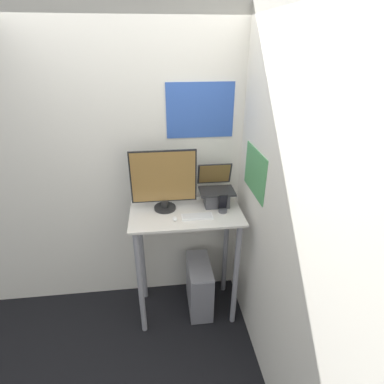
{
  "coord_description": "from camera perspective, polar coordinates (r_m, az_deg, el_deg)",
  "views": [
    {
      "loc": [
        -0.2,
        -1.85,
        2.32
      ],
      "look_at": [
        0.05,
        0.26,
        1.26
      ],
      "focal_mm": 28.0,
      "sensor_mm": 36.0,
      "label": 1
    }
  ],
  "objects": [
    {
      "name": "ground_plane",
      "position": [
        2.97,
        -0.42,
        -24.72
      ],
      "size": [
        12.0,
        12.0,
        0.0
      ],
      "primitive_type": "plane",
      "color": "black"
    },
    {
      "name": "wall_back",
      "position": [
        2.66,
        -1.92,
        3.99
      ],
      "size": [
        6.0,
        0.06,
        2.6
      ],
      "color": "silver",
      "rests_on": "ground_plane"
    },
    {
      "name": "wall_side_right",
      "position": [
        2.24,
        13.39,
        -1.34
      ],
      "size": [
        0.06,
        6.0,
        2.6
      ],
      "color": "silver",
      "rests_on": "ground_plane"
    },
    {
      "name": "desk",
      "position": [
        2.6,
        -1.1,
        -9.15
      ],
      "size": [
        0.91,
        0.51,
        1.08
      ],
      "color": "beige",
      "rests_on": "ground_plane"
    },
    {
      "name": "laptop",
      "position": [
        2.52,
        4.65,
        -0.36
      ],
      "size": [
        0.29,
        0.26,
        0.34
      ],
      "color": "#4C4C51",
      "rests_on": "desk"
    },
    {
      "name": "monitor",
      "position": [
        2.39,
        -5.4,
        1.97
      ],
      "size": [
        0.53,
        0.18,
        0.51
      ],
      "color": "black",
      "rests_on": "desk"
    },
    {
      "name": "keyboard",
      "position": [
        2.37,
        0.99,
        -4.69
      ],
      "size": [
        0.25,
        0.09,
        0.02
      ],
      "color": "white",
      "rests_on": "desk"
    },
    {
      "name": "mouse",
      "position": [
        2.34,
        -3.27,
        -5.11
      ],
      "size": [
        0.04,
        0.06,
        0.03
      ],
      "color": "white",
      "rests_on": "desk"
    },
    {
      "name": "cell_phone",
      "position": [
        2.44,
        5.88,
        -2.76
      ],
      "size": [
        0.07,
        0.07,
        0.16
      ],
      "color": "#4C4C51",
      "rests_on": "desk"
    },
    {
      "name": "computer_tower",
      "position": [
        2.98,
        1.39,
        -17.45
      ],
      "size": [
        0.21,
        0.45,
        0.51
      ],
      "color": "gray",
      "rests_on": "ground_plane"
    }
  ]
}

